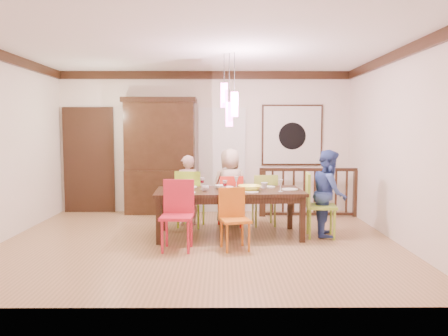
{
  "coord_description": "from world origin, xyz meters",
  "views": [
    {
      "loc": [
        0.35,
        -6.56,
        1.71
      ],
      "look_at": [
        0.38,
        0.46,
        1.09
      ],
      "focal_mm": 35.0,
      "sensor_mm": 36.0,
      "label": 1
    }
  ],
  "objects_px": {
    "chair_end_right": "(321,201)",
    "person_end_right": "(329,193)",
    "china_hutch": "(160,156)",
    "dining_table": "(229,195)",
    "chair_far_left": "(191,194)",
    "person_far_left": "(187,190)",
    "person_far_mid": "(230,186)",
    "balustrade": "(309,191)"
  },
  "relations": [
    {
      "from": "dining_table",
      "to": "person_far_left",
      "type": "xyz_separation_m",
      "value": [
        -0.74,
        0.85,
        -0.05
      ]
    },
    {
      "from": "chair_end_right",
      "to": "chair_far_left",
      "type": "bearing_deg",
      "value": 76.04
    },
    {
      "from": "chair_far_left",
      "to": "person_far_mid",
      "type": "bearing_deg",
      "value": -152.71
    },
    {
      "from": "chair_far_left",
      "to": "chair_end_right",
      "type": "relative_size",
      "value": 0.98
    },
    {
      "from": "person_end_right",
      "to": "dining_table",
      "type": "bearing_deg",
      "value": 100.51
    },
    {
      "from": "china_hutch",
      "to": "balustrade",
      "type": "distance_m",
      "value": 3.09
    },
    {
      "from": "balustrade",
      "to": "person_end_right",
      "type": "height_order",
      "value": "person_end_right"
    },
    {
      "from": "china_hutch",
      "to": "person_far_mid",
      "type": "distance_m",
      "value": 1.82
    },
    {
      "from": "chair_end_right",
      "to": "china_hutch",
      "type": "bearing_deg",
      "value": 60.76
    },
    {
      "from": "balustrade",
      "to": "person_far_left",
      "type": "distance_m",
      "value": 2.47
    },
    {
      "from": "person_end_right",
      "to": "chair_far_left",
      "type": "bearing_deg",
      "value": 82.69
    },
    {
      "from": "person_end_right",
      "to": "person_far_left",
      "type": "bearing_deg",
      "value": 80.19
    },
    {
      "from": "chair_end_right",
      "to": "person_end_right",
      "type": "distance_m",
      "value": 0.22
    },
    {
      "from": "chair_far_left",
      "to": "chair_end_right",
      "type": "height_order",
      "value": "chair_end_right"
    },
    {
      "from": "chair_far_left",
      "to": "china_hutch",
      "type": "height_order",
      "value": "china_hutch"
    },
    {
      "from": "dining_table",
      "to": "china_hutch",
      "type": "xyz_separation_m",
      "value": [
        -1.38,
        1.95,
        0.51
      ]
    },
    {
      "from": "person_far_left",
      "to": "person_far_mid",
      "type": "bearing_deg",
      "value": 170.68
    },
    {
      "from": "china_hutch",
      "to": "person_end_right",
      "type": "height_order",
      "value": "china_hutch"
    },
    {
      "from": "balustrade",
      "to": "person_far_left",
      "type": "xyz_separation_m",
      "value": [
        -2.35,
        -0.76,
        0.13
      ]
    },
    {
      "from": "dining_table",
      "to": "chair_end_right",
      "type": "bearing_deg",
      "value": -5.82
    },
    {
      "from": "china_hutch",
      "to": "person_far_left",
      "type": "bearing_deg",
      "value": -59.92
    },
    {
      "from": "balustrade",
      "to": "person_far_left",
      "type": "relative_size",
      "value": 1.57
    },
    {
      "from": "balustrade",
      "to": "person_far_left",
      "type": "bearing_deg",
      "value": -160.96
    },
    {
      "from": "dining_table",
      "to": "chair_end_right",
      "type": "relative_size",
      "value": 2.33
    },
    {
      "from": "china_hutch",
      "to": "person_far_left",
      "type": "distance_m",
      "value": 1.39
    },
    {
      "from": "dining_table",
      "to": "person_far_left",
      "type": "relative_size",
      "value": 1.89
    },
    {
      "from": "person_far_mid",
      "to": "chair_end_right",
      "type": "bearing_deg",
      "value": 131.26
    },
    {
      "from": "dining_table",
      "to": "person_end_right",
      "type": "bearing_deg",
      "value": -1.81
    },
    {
      "from": "china_hutch",
      "to": "person_far_mid",
      "type": "bearing_deg",
      "value": -36.52
    },
    {
      "from": "person_far_left",
      "to": "person_end_right",
      "type": "height_order",
      "value": "person_end_right"
    },
    {
      "from": "balustrade",
      "to": "person_far_mid",
      "type": "height_order",
      "value": "person_far_mid"
    },
    {
      "from": "person_far_mid",
      "to": "person_far_left",
      "type": "bearing_deg",
      "value": -9.85
    },
    {
      "from": "chair_far_left",
      "to": "person_end_right",
      "type": "height_order",
      "value": "person_end_right"
    },
    {
      "from": "person_far_left",
      "to": "person_far_mid",
      "type": "relative_size",
      "value": 0.91
    },
    {
      "from": "chair_end_right",
      "to": "balustrade",
      "type": "bearing_deg",
      "value": 1.01
    },
    {
      "from": "dining_table",
      "to": "person_far_mid",
      "type": "xyz_separation_m",
      "value": [
        0.03,
        0.91,
        0.01
      ]
    },
    {
      "from": "chair_end_right",
      "to": "person_far_left",
      "type": "bearing_deg",
      "value": 73.6
    },
    {
      "from": "chair_far_left",
      "to": "person_far_mid",
      "type": "xyz_separation_m",
      "value": [
        0.7,
        0.2,
        0.12
      ]
    },
    {
      "from": "chair_far_left",
      "to": "person_far_left",
      "type": "xyz_separation_m",
      "value": [
        -0.07,
        0.13,
        0.06
      ]
    },
    {
      "from": "chair_far_left",
      "to": "chair_end_right",
      "type": "distance_m",
      "value": 2.26
    },
    {
      "from": "chair_far_left",
      "to": "person_end_right",
      "type": "bearing_deg",
      "value": 175.08
    },
    {
      "from": "dining_table",
      "to": "chair_far_left",
      "type": "height_order",
      "value": "chair_far_left"
    }
  ]
}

